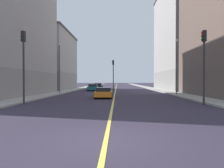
{
  "coord_description": "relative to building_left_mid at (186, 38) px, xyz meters",
  "views": [
    {
      "loc": [
        0.38,
        -6.67,
        1.97
      ],
      "look_at": [
        -0.9,
        42.59,
        1.23
      ],
      "focal_mm": 32.79,
      "sensor_mm": 36.0,
      "label": 1
    }
  ],
  "objects": [
    {
      "name": "sidewalk_left",
      "position": [
        -6.53,
        9.67,
        -11.42
      ],
      "size": [
        2.56,
        168.0,
        0.15
      ],
      "primitive_type": "cube",
      "color": "#9E9B93",
      "rests_on": "ground"
    },
    {
      "name": "building_right_midblock",
      "position": [
        -31.37,
        0.21,
        -4.95
      ],
      "size": [
        10.8,
        16.99,
        13.06
      ],
      "color": "gray",
      "rests_on": "ground"
    },
    {
      "name": "lane_center_stripe",
      "position": [
        -15.68,
        9.67,
        -11.48
      ],
      "size": [
        0.16,
        154.0,
        0.01
      ],
      "primitive_type": "cube",
      "color": "#E5D14C",
      "rests_on": "ground"
    },
    {
      "name": "car_teal",
      "position": [
        -20.15,
        -5.45,
        -10.84
      ],
      "size": [
        1.94,
        4.24,
        1.36
      ],
      "color": "#196670",
      "rests_on": "ground"
    },
    {
      "name": "car_orange",
      "position": [
        -16.89,
        -22.27,
        -10.9
      ],
      "size": [
        1.99,
        4.26,
        1.22
      ],
      "color": "orange",
      "rests_on": "ground"
    },
    {
      "name": "traffic_light_median_far",
      "position": [
        -16.09,
        -7.01,
        -7.64
      ],
      "size": [
        0.4,
        0.32,
        5.95
      ],
      "color": "#2D2D2D",
      "rests_on": "ground"
    },
    {
      "name": "ground_plane",
      "position": [
        -15.68,
        -39.33,
        -11.49
      ],
      "size": [
        400.0,
        400.0,
        0.0
      ],
      "primitive_type": "plane",
      "color": "#2F2939",
      "rests_on": "ground"
    },
    {
      "name": "building_left_mid",
      "position": [
        0.0,
        0.0,
        0.0
      ],
      "size": [
        10.8,
        21.18,
        22.97
      ],
      "color": "gray",
      "rests_on": "ground"
    },
    {
      "name": "traffic_light_right_near",
      "position": [
        -23.18,
        -29.08,
        -7.53
      ],
      "size": [
        0.4,
        0.32,
        6.14
      ],
      "color": "#2D2D2D",
      "rests_on": "ground"
    },
    {
      "name": "street_lamp_left_near",
      "position": [
        -7.21,
        -17.87,
        -6.82
      ],
      "size": [
        0.36,
        0.36,
        7.51
      ],
      "color": "#4C4C51",
      "rests_on": "ground"
    },
    {
      "name": "car_black",
      "position": [
        -20.07,
        5.04,
        -10.82
      ],
      "size": [
        2.1,
        4.62,
        1.39
      ],
      "color": "black",
      "rests_on": "ground"
    },
    {
      "name": "street_lamp_right_near",
      "position": [
        -24.16,
        -14.92,
        -6.77
      ],
      "size": [
        0.36,
        0.36,
        7.62
      ],
      "color": "#4C4C51",
      "rests_on": "ground"
    },
    {
      "name": "traffic_light_left_near",
      "position": [
        -8.22,
        -29.08,
        -7.55
      ],
      "size": [
        0.4,
        0.32,
        6.09
      ],
      "color": "#2D2D2D",
      "rests_on": "ground"
    },
    {
      "name": "sidewalk_right",
      "position": [
        -24.84,
        9.67,
        -11.42
      ],
      "size": [
        2.56,
        168.0,
        0.15
      ],
      "primitive_type": "cube",
      "color": "#9E9B93",
      "rests_on": "ground"
    }
  ]
}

